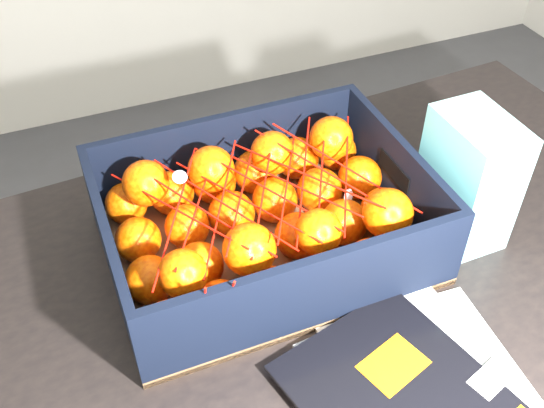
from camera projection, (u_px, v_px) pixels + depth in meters
name	position (u px, v px, depth m)	size (l,w,h in m)	color
table	(342.00, 335.00, 0.92)	(1.25, 0.88, 0.75)	black
magazine_stack	(430.00, 402.00, 0.72)	(0.29, 0.32, 0.02)	silver
produce_crate	(264.00, 227.00, 0.89)	(0.43, 0.33, 0.13)	brown
clementine_heap	(266.00, 217.00, 0.88)	(0.41, 0.31, 0.12)	#F35005
mesh_net	(262.00, 193.00, 0.83)	(0.36, 0.29, 0.09)	red
retail_carton	(468.00, 179.00, 0.88)	(0.09, 0.13, 0.19)	silver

